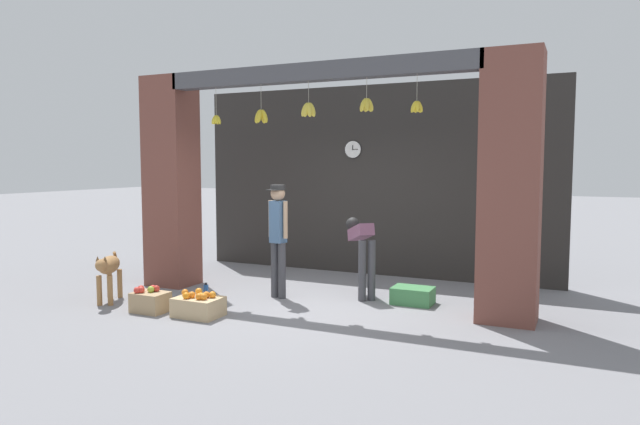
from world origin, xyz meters
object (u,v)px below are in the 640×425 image
shopkeeper (278,232)px  worker_stooping (362,246)px  fruit_crate_oranges (198,306)px  water_bottle (206,294)px  produce_box_green (413,296)px  dog (108,268)px  fruit_crate_apples (150,301)px  wall_clock (353,149)px

shopkeeper → worker_stooping: shopkeeper is taller
fruit_crate_oranges → water_bottle: bearing=118.4°
worker_stooping → fruit_crate_oranges: bearing=-167.2°
produce_box_green → dog: bearing=-156.7°
worker_stooping → water_bottle: 2.31m
water_bottle → dog: bearing=-157.5°
worker_stooping → fruit_crate_apples: size_ratio=2.52×
wall_clock → produce_box_green: bearing=-47.7°
produce_box_green → water_bottle: bearing=-156.3°
fruit_crate_oranges → produce_box_green: (2.30, 1.77, -0.02)m
produce_box_green → water_bottle: 2.88m
dog → worker_stooping: 3.59m
worker_stooping → fruit_crate_oranges: 2.48m
worker_stooping → fruit_crate_apples: 3.02m
worker_stooping → fruit_crate_apples: bearing=-177.0°
worker_stooping → wall_clock: size_ratio=3.62×
dog → fruit_crate_oranges: (1.60, -0.09, -0.34)m
fruit_crate_apples → wall_clock: (1.43, 3.60, 2.04)m
dog → wall_clock: size_ratio=2.64×
shopkeeper → wall_clock: 2.53m
fruit_crate_apples → wall_clock: size_ratio=1.43×
fruit_crate_oranges → fruit_crate_apples: bearing=-173.3°
fruit_crate_apples → wall_clock: 4.38m
fruit_crate_oranges → fruit_crate_apples: size_ratio=1.31×
produce_box_green → wall_clock: (-1.59, 1.74, 2.07)m
fruit_crate_oranges → water_bottle: size_ratio=2.05×
shopkeeper → produce_box_green: size_ratio=2.96×
fruit_crate_apples → water_bottle: fruit_crate_apples is taller
fruit_crate_oranges → worker_stooping: bearing=51.4°
produce_box_green → water_bottle: (-2.63, -1.16, 0.02)m
dog → water_bottle: 1.41m
dog → fruit_crate_oranges: 1.64m
dog → worker_stooping: (3.10, 1.79, 0.27)m
fruit_crate_oranges → dog: bearing=176.7°
shopkeeper → worker_stooping: bearing=-140.5°
dog → wall_clock: 4.47m
fruit_crate_apples → water_bottle: 0.80m
worker_stooping → fruit_crate_oranges: (-1.50, -1.88, -0.61)m
dog → wall_clock: bearing=117.5°
produce_box_green → fruit_crate_oranges: bearing=-142.3°
dog → worker_stooping: worker_stooping is taller
dog → wall_clock: (2.31, 3.43, 1.70)m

